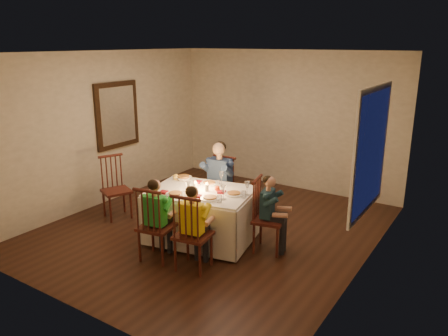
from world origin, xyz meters
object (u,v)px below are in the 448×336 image
Objects in this scene: chair_near_right at (194,268)px; adult at (219,220)px; chair_near_left at (158,258)px; child_green at (158,258)px; chair_end at (268,250)px; chair_adult at (219,220)px; serving_bowl at (184,178)px; dining_table at (201,205)px; chair_extra at (118,217)px; child_teal at (268,250)px; child_yellow at (194,268)px.

chair_near_right is 0.80× the size of adult.
child_green reaches higher than chair_near_left.
chair_end is at bearing -27.75° from adult.
chair_near_right is at bearing -71.59° from chair_adult.
adult is 0.97m from serving_bowl.
chair_near_right is (0.40, -0.73, -0.53)m from dining_table.
chair_near_left is at bearing -71.02° from serving_bowl.
chair_near_left is 1.64m from chair_extra.
child_green is (0.05, -1.52, 0.00)m from chair_adult.
child_green reaches higher than chair_end.
child_teal is at bearing -27.75° from chair_adult.
dining_table is 1.27× the size of adult.
chair_near_left is 1.49m from child_teal.
serving_bowl reaches higher than child_teal.
chair_near_right is 1.53m from serving_bowl.
chair_extra is 4.58× the size of serving_bowl.
serving_bowl is at bearing -81.07° from chair_near_left.
serving_bowl is (-0.35, 1.02, 0.77)m from chair_near_left.
adult is (-0.60, 1.46, 0.00)m from chair_near_right.
dining_table is 0.98m from child_yellow.
child_yellow is (-0.55, -0.95, 0.00)m from chair_end.
child_teal is (0.95, 0.23, -0.53)m from dining_table.
chair_adult is 0.80× the size of adult.
dining_table reaches higher than adult.
dining_table is 0.93m from chair_adult.
chair_near_left is 0.55m from chair_near_right.
child_teal is 4.80× the size of serving_bowl.
child_teal is (1.10, 1.01, 0.00)m from child_green.
chair_adult and chair_near_right have the same top height.
child_yellow is at bearing -47.04° from serving_bowl.
adult reaches higher than chair_end.
chair_adult is 0.00m from adult.
dining_table is 1.12m from chair_end.
chair_near_left is 0.93× the size of child_yellow.
child_teal is at bearing -27.75° from adult.
adult reaches higher than child_yellow.
chair_extra is at bearing -35.68° from child_green.
dining_table is 0.98m from chair_near_right.
child_teal is at bearing -147.55° from child_green.
serving_bowl reaches higher than adult.
chair_end is 1.64m from serving_bowl.
child_teal is (1.10, 1.01, 0.00)m from chair_near_left.
chair_adult is at bearing -76.93° from chair_near_right.
serving_bowl is at bearing -50.39° from chair_extra.
chair_adult is 1.00× the size of chair_end.
chair_near_right is 1.01× the size of chair_extra.
child_green is 1.00× the size of child_yellow.
chair_near_left is at bearing -91.86° from chair_adult.
child_green is at bearing -91.86° from chair_adult.
chair_end is at bearing -0.00° from child_teal.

